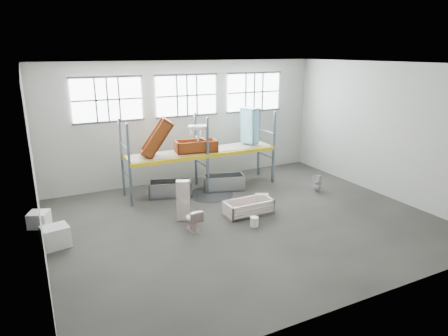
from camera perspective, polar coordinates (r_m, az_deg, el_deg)
floor at (r=13.22m, az=2.92°, el=-7.70°), size 12.00×10.00×0.10m
ceiling at (r=12.06m, az=3.29°, el=14.98°), size 12.00×10.00×0.10m
wall_back at (r=16.88m, az=-5.41°, el=6.66°), size 12.00×0.10×5.00m
wall_front at (r=8.56m, az=19.99°, el=-4.11°), size 12.00×0.10×5.00m
wall_left at (r=10.87m, az=-25.91°, el=-0.50°), size 0.10×10.00×5.00m
wall_right at (r=16.20m, az=22.16°, el=5.10°), size 0.10×10.00×5.00m
window_left at (r=15.77m, az=-16.42°, el=9.42°), size 2.60×0.04×1.60m
window_mid at (r=16.63m, az=-5.38°, el=10.34°), size 2.60×0.04×1.60m
window_right at (r=18.02m, az=4.32°, el=10.84°), size 2.60×0.04×1.60m
rack_upright_la at (r=14.24m, az=-13.44°, el=0.29°), size 0.08×0.08×3.00m
rack_upright_lb at (r=15.37m, az=-14.49°, el=1.41°), size 0.08×0.08×3.00m
rack_upright_ma at (r=15.15m, az=-2.36°, el=1.71°), size 0.08×0.08×3.00m
rack_upright_mb at (r=16.22m, az=-4.10°, el=2.68°), size 0.08×0.08×3.00m
rack_upright_ra at (r=16.56m, az=7.16°, el=2.88°), size 0.08×0.08×3.00m
rack_upright_rb at (r=17.55m, az=5.00°, el=3.72°), size 0.08×0.08×3.00m
rack_beam_front at (r=15.15m, az=-2.36°, el=1.71°), size 6.00×0.10×0.14m
rack_beam_back at (r=16.22m, az=-4.10°, el=2.68°), size 6.00×0.10×0.14m
shelf_deck at (r=15.66m, az=-3.26°, el=2.50°), size 5.90×1.10×0.03m
wet_patch at (r=15.43m, az=-1.99°, el=-3.84°), size 1.80×1.80×0.00m
bathtub_beige at (r=13.60m, az=3.54°, el=-5.65°), size 1.67×0.79×0.49m
cistern_spare at (r=14.18m, az=5.47°, el=-4.59°), size 0.51×0.40×0.44m
sink_in_tub at (r=13.82m, az=2.27°, el=-5.63°), size 0.51×0.51×0.16m
toilet_beige at (r=12.34m, az=-4.48°, el=-7.44°), size 0.46×0.75×0.74m
cistern_tall at (r=13.08m, az=-5.90°, el=-4.62°), size 0.51×0.42×1.34m
toilet_white at (r=16.10m, az=13.34°, el=-2.09°), size 0.42×0.41×0.71m
steel_tub_left at (r=15.34m, az=-7.75°, el=-2.94°), size 1.77×1.20×0.59m
steel_tub_right at (r=15.93m, az=-0.02°, el=-2.06°), size 1.76×1.17×0.59m
rust_tub_flat at (r=15.42m, az=-4.03°, el=3.17°), size 1.68×0.98×0.45m
rust_tub_tilted at (r=14.80m, az=-9.65°, el=4.30°), size 1.38×1.00×1.52m
sink_on_shelf at (r=15.08m, az=-3.76°, el=3.94°), size 0.76×0.61×0.63m
blue_tub_upright at (r=16.48m, az=3.72°, el=6.09°), size 0.66×0.79×1.47m
bucket at (r=12.73m, az=4.38°, el=-7.71°), size 0.29×0.29×0.31m
carton_near at (r=12.37m, az=-23.06°, el=-9.07°), size 0.81×0.73×0.61m
carton_far at (r=13.95m, az=-25.06°, el=-6.69°), size 0.76×0.76×0.49m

